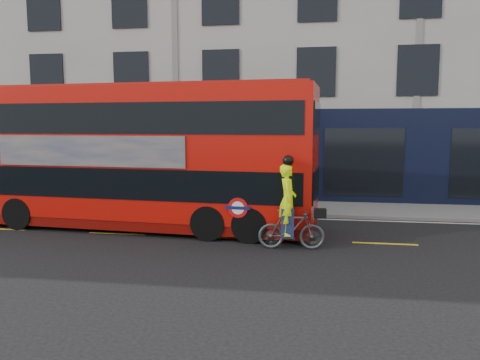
# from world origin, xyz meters

# --- Properties ---
(ground) EXTENTS (120.00, 120.00, 0.00)m
(ground) POSITION_xyz_m (0.00, 0.00, 0.00)
(ground) COLOR black
(ground) RESTS_ON ground
(pavement) EXTENTS (60.00, 3.00, 0.12)m
(pavement) POSITION_xyz_m (0.00, 6.50, 0.06)
(pavement) COLOR gray
(pavement) RESTS_ON ground
(kerb) EXTENTS (60.00, 0.12, 0.13)m
(kerb) POSITION_xyz_m (0.00, 5.00, 0.07)
(kerb) COLOR gray
(kerb) RESTS_ON ground
(building_terrace) EXTENTS (50.00, 10.07, 15.00)m
(building_terrace) POSITION_xyz_m (0.00, 12.94, 7.49)
(building_terrace) COLOR #ACA9A2
(building_terrace) RESTS_ON ground
(road_edge_line) EXTENTS (58.00, 0.10, 0.01)m
(road_edge_line) POSITION_xyz_m (0.00, 4.70, 0.00)
(road_edge_line) COLOR silver
(road_edge_line) RESTS_ON ground
(lane_dashes) EXTENTS (58.00, 0.12, 0.01)m
(lane_dashes) POSITION_xyz_m (0.00, 1.50, 0.00)
(lane_dashes) COLOR gold
(lane_dashes) RESTS_ON ground
(bus) EXTENTS (11.49, 3.40, 4.57)m
(bus) POSITION_xyz_m (0.45, 2.46, 2.34)
(bus) COLOR #BF0E07
(bus) RESTS_ON ground
(cyclist) EXTENTS (1.84, 0.73, 2.55)m
(cyclist) POSITION_xyz_m (5.37, 0.52, 0.87)
(cyclist) COLOR #444649
(cyclist) RESTS_ON ground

